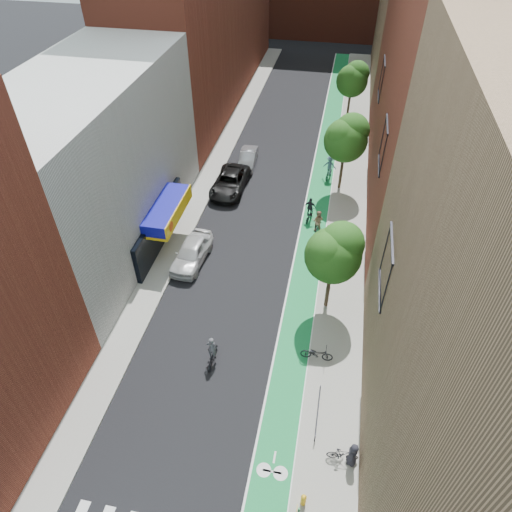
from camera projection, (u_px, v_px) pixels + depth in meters
The scene contains 22 objects.
ground at pixel (197, 436), 22.81m from camera, with size 160.00×160.00×0.00m, color black.
bike_lane at pixel (322, 175), 41.33m from camera, with size 2.00×68.00×0.01m, color #15773B.
sidewalk_left at pixel (216, 163), 42.74m from camera, with size 2.00×68.00×0.15m, color gray.
sidewalk_right at pixel (350, 177), 40.91m from camera, with size 3.00×68.00×0.15m, color gray.
building_left_white at pixel (93, 167), 30.73m from camera, with size 8.00×20.00×12.00m, color silver.
building_right_near_tan at pixel (509, 325), 16.56m from camera, with size 8.00×20.00×18.00m, color #8C6B4C.
building_right_mid_red at pixel (448, 54), 32.88m from camera, with size 8.00×28.00×22.00m, color maroon.
building_right_far_tan at pixel (419, 4), 51.84m from camera, with size 8.00×20.00×18.00m, color #8C6B4C.
tree_near at pixel (334, 252), 26.26m from camera, with size 3.40×3.36×6.42m.
tree_mid at pixel (347, 137), 36.40m from camera, with size 3.55×3.53×6.74m.
tree_far at pixel (353, 78), 46.94m from camera, with size 3.30×3.25×6.21m.
parked_car_white at pixel (192, 253), 32.06m from camera, with size 1.91×4.76×1.62m, color silver.
parked_car_black at pixel (230, 182), 38.98m from camera, with size 2.58×5.61×1.56m, color black.
parked_car_silver at pixel (248, 158), 42.27m from camera, with size 1.43×4.09×1.35m, color gray.
cyclist_lead at pixel (212, 354), 25.74m from camera, with size 0.63×1.77×1.98m.
cyclist_lane_near at pixel (317, 225), 34.31m from camera, with size 0.95×1.83×2.12m.
cyclist_lane_mid at pixel (310, 212), 35.81m from camera, with size 1.02×1.76×1.98m.
cyclist_lane_far at pixel (330, 168), 40.40m from camera, with size 1.27×1.75×2.12m.
parked_bike_mid at pixel (343, 454), 21.50m from camera, with size 0.42×1.50×0.90m, color black.
parked_bike_far at pixel (317, 353), 25.80m from camera, with size 0.65×1.85×0.97m, color black.
pedestrian at pixel (353, 454), 21.19m from camera, with size 0.74×0.48×1.52m, color black.
fire_hydrant at pixel (303, 500), 20.05m from camera, with size 0.26×0.26×0.75m.
Camera 1 is at (5.08, -10.32, 21.86)m, focal length 32.00 mm.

